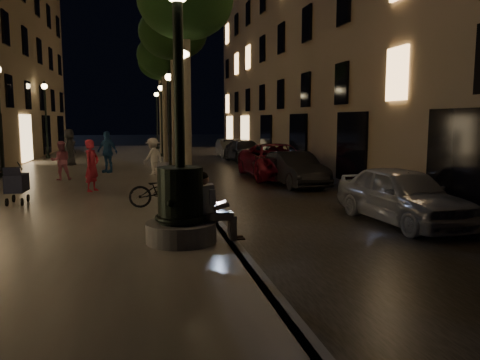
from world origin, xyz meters
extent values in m
plane|color=black|center=(0.00, 15.00, 0.00)|extent=(120.00, 120.00, 0.00)
cube|color=black|center=(3.00, 15.00, 0.01)|extent=(6.00, 45.00, 0.02)
cube|color=#625C56|center=(-4.00, 15.00, 0.10)|extent=(8.00, 45.00, 0.20)
cube|color=#59595B|center=(0.00, 15.00, 0.10)|extent=(0.25, 45.00, 0.20)
cube|color=#857453|center=(10.00, 18.00, 7.50)|extent=(8.00, 36.00, 15.00)
cylinder|color=#59595B|center=(-1.00, 2.00, 0.40)|extent=(1.40, 1.40, 0.40)
cylinder|color=black|center=(-1.00, 2.00, 1.15)|extent=(0.90, 0.90, 1.10)
torus|color=black|center=(-1.00, 2.00, 0.70)|extent=(1.04, 1.04, 0.10)
torus|color=black|center=(-1.00, 2.00, 1.55)|extent=(0.89, 0.89, 0.09)
cylinder|color=black|center=(-1.00, 2.00, 3.30)|extent=(0.20, 0.20, 3.20)
cube|color=tan|center=(-0.45, 2.00, 0.69)|extent=(0.38, 0.25, 0.19)
cube|color=silver|center=(-0.51, 2.00, 1.05)|extent=(0.47, 0.27, 0.60)
sphere|color=tan|center=(-0.54, 2.00, 1.44)|extent=(0.22, 0.22, 0.22)
sphere|color=black|center=(-0.56, 2.00, 1.49)|extent=(0.22, 0.22, 0.22)
cube|color=tan|center=(-0.20, 1.91, 0.69)|extent=(0.49, 0.14, 0.15)
cube|color=tan|center=(-0.20, 2.09, 0.69)|extent=(0.49, 0.14, 0.15)
cube|color=tan|center=(0.04, 1.91, 0.45)|extent=(0.14, 0.13, 0.49)
cube|color=tan|center=(0.04, 2.09, 0.45)|extent=(0.14, 0.13, 0.49)
cube|color=black|center=(0.14, 1.91, 0.22)|extent=(0.27, 0.11, 0.03)
cube|color=black|center=(0.14, 2.09, 0.22)|extent=(0.27, 0.11, 0.03)
cube|color=black|center=(-0.18, 2.00, 0.78)|extent=(0.25, 0.35, 0.02)
cube|color=black|center=(-0.34, 2.00, 0.90)|extent=(0.09, 0.35, 0.23)
cube|color=#B1C1FC|center=(-0.33, 2.00, 0.90)|extent=(0.07, 0.32, 0.19)
cylinder|color=#6B604C|center=(-0.25, 8.00, 2.70)|extent=(0.28, 0.28, 5.00)
ellipsoid|color=black|center=(-0.25, 8.00, 6.30)|extent=(3.00, 3.00, 2.40)
cylinder|color=#6B604C|center=(-0.20, 14.00, 2.75)|extent=(0.28, 0.28, 5.10)
ellipsoid|color=black|center=(-0.20, 14.00, 6.40)|extent=(3.00, 3.00, 2.40)
cylinder|color=#6B604C|center=(-0.30, 20.00, 2.65)|extent=(0.28, 0.28, 4.90)
ellipsoid|color=black|center=(-0.30, 20.00, 6.20)|extent=(3.00, 3.00, 2.40)
cylinder|color=#6B604C|center=(-0.22, 26.00, 2.80)|extent=(0.28, 0.28, 5.20)
ellipsoid|color=black|center=(-0.22, 26.00, 6.50)|extent=(3.00, 3.00, 2.40)
cylinder|color=black|center=(-0.30, 8.00, 0.30)|extent=(0.28, 0.28, 0.20)
cylinder|color=black|center=(-0.30, 8.00, 2.40)|extent=(0.12, 0.12, 4.40)
sphere|color=#FFD88C|center=(-0.30, 8.00, 4.65)|extent=(0.36, 0.36, 0.36)
cone|color=black|center=(-0.30, 8.00, 4.90)|extent=(0.30, 0.30, 0.22)
cylinder|color=black|center=(-0.30, 16.00, 0.30)|extent=(0.28, 0.28, 0.20)
cylinder|color=black|center=(-0.30, 16.00, 2.40)|extent=(0.12, 0.12, 4.40)
sphere|color=#FFD88C|center=(-0.30, 16.00, 4.65)|extent=(0.36, 0.36, 0.36)
cone|color=black|center=(-0.30, 16.00, 4.90)|extent=(0.30, 0.30, 0.22)
cylinder|color=black|center=(-0.30, 24.00, 0.30)|extent=(0.28, 0.28, 0.20)
cylinder|color=black|center=(-0.30, 24.00, 2.40)|extent=(0.12, 0.12, 4.40)
sphere|color=#FFD88C|center=(-0.30, 24.00, 4.65)|extent=(0.36, 0.36, 0.36)
cone|color=black|center=(-0.30, 24.00, 4.90)|extent=(0.30, 0.30, 0.22)
cylinder|color=black|center=(-0.30, 32.00, 0.30)|extent=(0.28, 0.28, 0.20)
cylinder|color=black|center=(-0.30, 32.00, 2.40)|extent=(0.12, 0.12, 4.40)
sphere|color=#FFD88C|center=(-0.30, 32.00, 4.65)|extent=(0.36, 0.36, 0.36)
cone|color=black|center=(-0.30, 32.00, 4.90)|extent=(0.30, 0.30, 0.22)
cylinder|color=black|center=(-7.40, 14.00, 0.30)|extent=(0.28, 0.28, 0.20)
cylinder|color=black|center=(-7.40, 14.00, 2.40)|extent=(0.12, 0.12, 4.40)
cylinder|color=black|center=(-7.40, 24.00, 0.30)|extent=(0.28, 0.28, 0.20)
cylinder|color=black|center=(-7.40, 24.00, 2.40)|extent=(0.12, 0.12, 4.40)
sphere|color=#FFD88C|center=(-7.40, 24.00, 4.65)|extent=(0.36, 0.36, 0.36)
cone|color=black|center=(-7.40, 24.00, 4.90)|extent=(0.30, 0.30, 0.22)
cube|color=black|center=(-5.25, 7.21, 0.81)|extent=(0.52, 0.85, 0.50)
cube|color=black|center=(-5.26, 6.82, 1.15)|extent=(0.45, 0.20, 0.33)
cylinder|color=black|center=(-5.46, 6.88, 0.31)|extent=(0.05, 0.22, 0.22)
cylinder|color=black|center=(-5.06, 6.87, 0.31)|extent=(0.05, 0.22, 0.22)
cylinder|color=black|center=(-5.44, 7.55, 0.31)|extent=(0.05, 0.22, 0.22)
cylinder|color=black|center=(-5.04, 7.54, 0.31)|extent=(0.05, 0.22, 0.22)
cylinder|color=black|center=(-5.24, 7.66, 1.26)|extent=(0.05, 0.50, 0.31)
imported|color=#9FA1A6|center=(4.72, 3.42, 0.72)|extent=(2.07, 4.39, 1.45)
imported|color=black|center=(4.22, 10.43, 0.67)|extent=(1.73, 4.18, 1.34)
imported|color=maroon|center=(4.23, 13.00, 0.77)|extent=(2.61, 5.57, 1.54)
imported|color=#2E2F34|center=(4.62, 21.10, 0.67)|extent=(2.16, 4.74, 1.34)
imported|color=gray|center=(4.30, 24.89, 0.63)|extent=(1.38, 3.82, 1.25)
imported|color=#D42A41|center=(-3.36, 9.27, 1.08)|extent=(0.68, 0.77, 1.76)
imported|color=#D36F8F|center=(-4.87, 12.64, 0.98)|extent=(0.87, 0.74, 1.57)
imported|color=white|center=(-1.20, 13.62, 1.01)|extent=(1.17, 1.16, 1.62)
imported|color=#2A5C9B|center=(-3.23, 15.07, 1.15)|extent=(1.16, 1.05, 1.90)
imported|color=#35363A|center=(-5.42, 19.10, 1.16)|extent=(0.86, 1.08, 1.93)
imported|color=black|center=(-1.19, 5.89, 0.67)|extent=(1.82, 0.67, 0.95)
camera|label=1|loc=(-1.77, -7.15, 2.63)|focal=35.00mm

